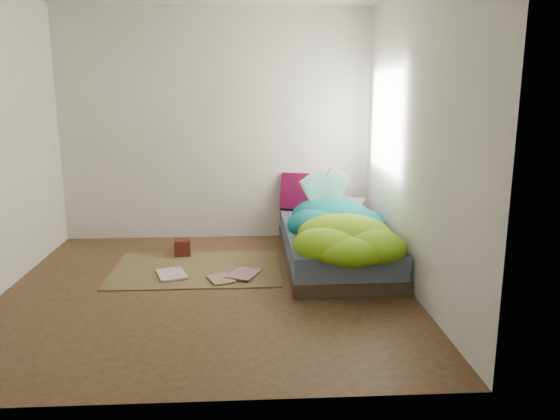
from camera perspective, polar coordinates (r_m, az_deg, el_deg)
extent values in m
cube|color=#47281B|center=(4.84, -7.51, -8.24)|extent=(3.50, 3.50, 0.00)
cube|color=silver|center=(6.29, -6.73, 8.74)|extent=(3.50, 0.04, 2.60)
cube|color=silver|center=(2.82, -10.73, 3.99)|extent=(3.50, 0.04, 2.60)
cube|color=silver|center=(4.74, 13.80, 7.25)|extent=(0.04, 3.50, 2.60)
cube|color=white|center=(5.59, 11.00, 9.16)|extent=(0.01, 1.00, 1.20)
cube|color=#382A1E|center=(5.55, 5.71, -4.78)|extent=(1.00, 2.00, 0.12)
cube|color=#434E6B|center=(5.50, 5.74, -3.09)|extent=(0.98, 1.96, 0.22)
cube|color=brown|center=(5.37, -8.71, -6.10)|extent=(1.60, 1.10, 0.01)
cube|color=silver|center=(6.28, 6.31, 0.43)|extent=(0.61, 0.53, 0.12)
cube|color=#48041B|center=(6.28, 2.06, 1.91)|extent=(0.44, 0.24, 0.42)
cube|color=#3E140E|center=(5.78, -10.16, -3.86)|extent=(0.18, 0.18, 0.16)
imported|color=white|center=(5.17, -12.62, -6.76)|extent=(0.34, 0.40, 0.03)
imported|color=#D67B87|center=(5.15, -5.07, -6.55)|extent=(0.36, 0.40, 0.03)
imported|color=tan|center=(4.97, -7.29, -7.37)|extent=(0.29, 0.32, 0.02)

